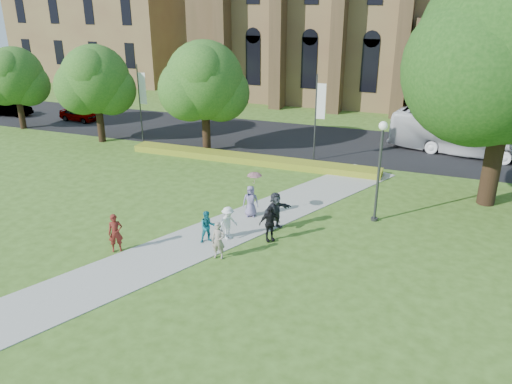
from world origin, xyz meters
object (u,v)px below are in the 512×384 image
at_px(streetlamp, 380,160).
at_px(car_1, 10,109).
at_px(tour_coach, 466,134).
at_px(car_0, 79,114).
at_px(pedestrian_0, 116,233).

bearing_deg(streetlamp, car_1, 161.87).
relative_size(tour_coach, car_0, 2.86).
distance_m(tour_coach, car_0, 33.18).
height_order(car_0, car_1, car_1).
xyz_separation_m(streetlamp, pedestrian_0, (-10.48, -7.54, -2.36)).
distance_m(car_0, car_1, 7.58).
height_order(streetlamp, pedestrian_0, streetlamp).
height_order(streetlamp, car_0, streetlamp).
bearing_deg(car_1, pedestrian_0, -135.72).
bearing_deg(pedestrian_0, car_0, 94.16).
distance_m(tour_coach, car_1, 40.76).
xyz_separation_m(car_0, pedestrian_0, (18.26, -19.98, 0.28)).
height_order(car_0, pedestrian_0, pedestrian_0).
bearing_deg(tour_coach, car_1, 103.17).
xyz_separation_m(streetlamp, tour_coach, (4.40, 13.91, -1.79)).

